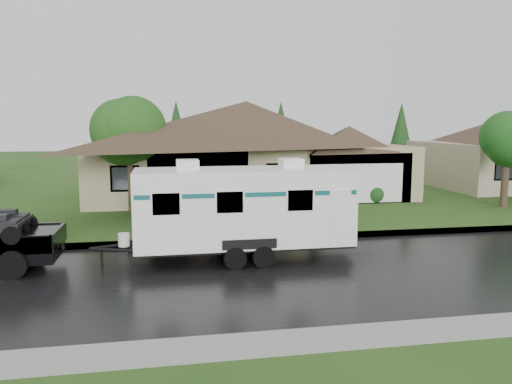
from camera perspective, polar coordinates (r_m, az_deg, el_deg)
ground at (r=16.80m, az=-0.13°, el=-7.39°), size 140.00×140.00×0.00m
road at (r=14.91m, az=1.24°, el=-9.34°), size 140.00×8.00×0.01m
curb at (r=18.93m, az=-1.34°, el=-5.41°), size 140.00×0.50×0.15m
lawn at (r=31.39m, az=-4.98°, el=-0.16°), size 140.00×26.00×0.15m
house_main at (r=30.25m, az=-0.50°, el=6.26°), size 19.44×10.80×6.90m
tree_left_green at (r=25.16m, az=-14.33°, el=6.45°), size 3.28×3.28×5.43m
tree_right_green at (r=28.39m, az=26.81°, el=5.24°), size 2.96×2.96×4.91m
shrub_row at (r=26.00m, az=0.58°, el=-0.50°), size 13.60×1.00×1.00m
travel_trailer at (r=16.20m, az=-1.45°, el=-1.65°), size 7.31×2.57×3.28m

